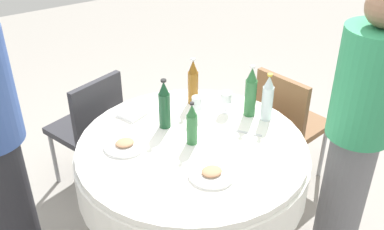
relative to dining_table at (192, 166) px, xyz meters
name	(u,v)px	position (x,y,z in m)	size (l,w,h in m)	color
dining_table	(192,166)	(0.00, 0.00, 0.00)	(1.29, 1.29, 0.74)	white
bottle_amber_near	(193,83)	(0.25, 0.38, 0.29)	(0.06, 0.06, 0.30)	#8C5619
bottle_green_west	(251,93)	(0.45, 0.07, 0.30)	(0.07, 0.07, 0.32)	#2D6B38
bottle_clear_mid	(268,99)	(0.51, -0.02, 0.29)	(0.07, 0.07, 0.30)	silver
bottle_dark_green_rear	(164,105)	(-0.04, 0.23, 0.29)	(0.07, 0.07, 0.30)	#194728
bottle_green_left	(192,125)	(0.01, 0.01, 0.27)	(0.06, 0.06, 0.25)	#2D6B38
wine_glass_rear	(197,104)	(0.16, 0.20, 0.25)	(0.06, 0.06, 0.15)	white
wine_glass_left	(226,98)	(0.36, 0.17, 0.25)	(0.07, 0.07, 0.13)	white
plate_far	(125,145)	(-0.32, 0.17, 0.16)	(0.23, 0.23, 0.04)	white
plate_east	(212,174)	(-0.07, -0.28, 0.16)	(0.23, 0.23, 0.04)	white
fork_west	(246,133)	(0.31, -0.08, 0.15)	(0.18, 0.02, 0.01)	silver
folded_napkin	(132,113)	(-0.14, 0.45, 0.16)	(0.14, 0.14, 0.02)	white
person_west	(358,130)	(0.74, -0.49, 0.25)	(0.34, 0.34, 1.60)	slate
chair_outer	(91,124)	(-0.28, 0.83, -0.07)	(0.51, 0.51, 0.87)	#2D2D33
chair_right	(288,119)	(0.88, 0.15, -0.07)	(0.46, 0.46, 0.87)	brown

